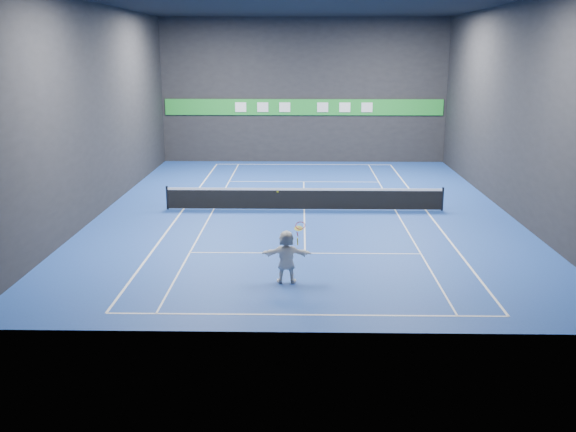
{
  "coord_description": "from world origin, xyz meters",
  "views": [
    {
      "loc": [
        -0.17,
        -28.13,
        6.99
      ],
      "look_at": [
        -0.6,
        -6.92,
        1.5
      ],
      "focal_mm": 40.0,
      "sensor_mm": 36.0,
      "label": 1
    }
  ],
  "objects_px": {
    "player": "(286,257)",
    "tennis_net": "(304,198)",
    "tennis_ball": "(278,192)",
    "tennis_racket": "(300,228)"
  },
  "relations": [
    {
      "from": "player",
      "to": "tennis_racket",
      "type": "relative_size",
      "value": 2.18
    },
    {
      "from": "tennis_net",
      "to": "tennis_racket",
      "type": "xyz_separation_m",
      "value": [
        -0.19,
        -9.29,
        1.19
      ]
    },
    {
      "from": "tennis_ball",
      "to": "tennis_racket",
      "type": "distance_m",
      "value": 1.33
    },
    {
      "from": "tennis_ball",
      "to": "tennis_net",
      "type": "xyz_separation_m",
      "value": [
        0.86,
        9.38,
        -2.34
      ]
    },
    {
      "from": "player",
      "to": "tennis_ball",
      "type": "relative_size",
      "value": 26.54
    },
    {
      "from": "player",
      "to": "tennis_net",
      "type": "height_order",
      "value": "player"
    },
    {
      "from": "tennis_net",
      "to": "tennis_racket",
      "type": "bearing_deg",
      "value": -91.17
    },
    {
      "from": "player",
      "to": "tennis_net",
      "type": "distance_m",
      "value": 9.36
    },
    {
      "from": "player",
      "to": "tennis_racket",
      "type": "distance_m",
      "value": 0.99
    },
    {
      "from": "tennis_ball",
      "to": "tennis_net",
      "type": "relative_size",
      "value": 0.01
    }
  ]
}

